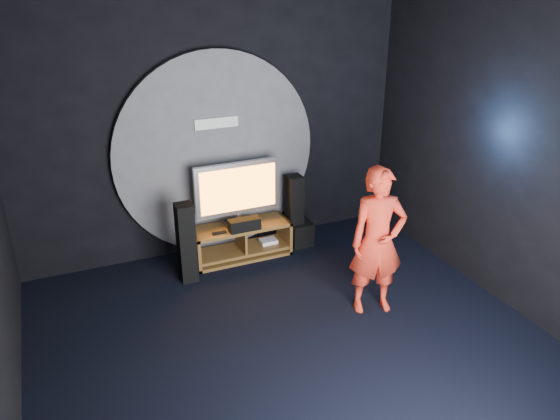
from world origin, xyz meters
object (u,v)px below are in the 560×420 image
object	(u,v)px
player	(378,242)
media_console	(242,243)
subwoofer	(300,233)
tv	(238,191)
tower_speaker_right	(294,211)
tower_speaker_left	(186,243)

from	to	relation	value
player	media_console	bearing A→B (deg)	132.86
media_console	subwoofer	bearing A→B (deg)	0.53
tv	subwoofer	world-z (taller)	tv
tv	tower_speaker_right	size ratio (longest dim) A/B	1.12
subwoofer	player	size ratio (longest dim) A/B	0.20
tower_speaker_left	tower_speaker_right	size ratio (longest dim) A/B	1.00
media_console	subwoofer	size ratio (longest dim) A/B	3.91
subwoofer	player	world-z (taller)	player
tv	player	size ratio (longest dim) A/B	0.67
player	subwoofer	bearing A→B (deg)	106.94
tv	tower_speaker_right	xyz separation A→B (m)	(0.78, -0.01, -0.41)
media_console	tower_speaker_left	distance (m)	0.89
tower_speaker_left	tower_speaker_right	distance (m)	1.60
tv	tower_speaker_left	distance (m)	0.95
tower_speaker_right	tower_speaker_left	bearing A→B (deg)	-167.82
tower_speaker_left	player	distance (m)	2.24
tower_speaker_left	tower_speaker_right	world-z (taller)	same
tower_speaker_left	player	bearing A→B (deg)	-39.45
tower_speaker_right	tv	bearing A→B (deg)	179.09
tower_speaker_right	subwoofer	bearing A→B (deg)	-33.89
tower_speaker_right	subwoofer	xyz separation A→B (m)	(0.07, -0.05, -0.33)
tower_speaker_left	player	world-z (taller)	player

